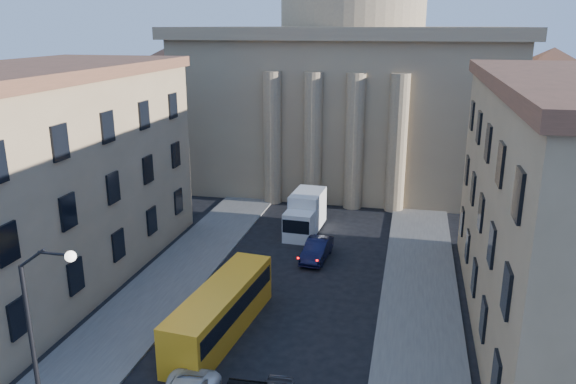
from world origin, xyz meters
name	(u,v)px	position (x,y,z in m)	size (l,w,h in m)	color
sidewalk_left	(133,318)	(-8.50, 18.00, 0.07)	(5.00, 60.00, 0.15)	#52504B
sidewalk_right	(420,352)	(8.50, 18.00, 0.07)	(5.00, 60.00, 0.15)	#52504B
church	(350,73)	(0.00, 55.47, 11.88)	(68.02, 28.76, 36.60)	#897054
building_left	(37,177)	(-17.00, 22.00, 7.42)	(11.60, 26.60, 14.70)	tan
street_lamp	(41,328)	(-6.97, 8.00, 5.29)	(2.62, 0.44, 8.83)	black
car_right_distant	(317,250)	(0.80, 29.49, 0.77)	(1.62, 4.66, 1.53)	black
city_bus	(221,309)	(-2.69, 17.61, 1.56)	(3.35, 10.48, 2.90)	orange
box_truck	(305,214)	(-1.20, 35.09, 1.59)	(2.72, 6.24, 3.36)	silver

